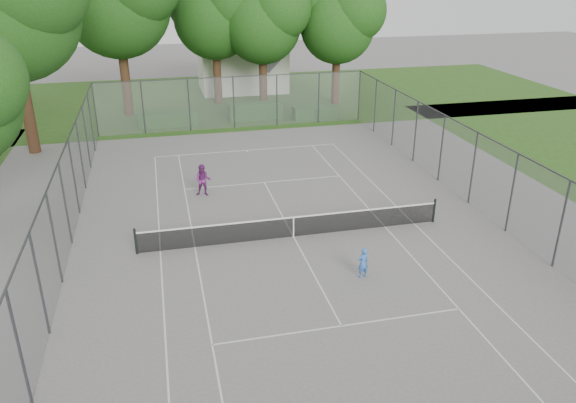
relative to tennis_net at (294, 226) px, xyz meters
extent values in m
plane|color=#63605E|center=(0.00, 0.00, -0.51)|extent=(120.00, 120.00, 0.00)
cube|color=#244714|center=(0.00, 26.00, -0.51)|extent=(60.00, 20.00, 0.00)
cube|color=silver|center=(0.00, 11.88, -0.50)|extent=(10.97, 0.06, 0.01)
cube|color=silver|center=(-5.49, 0.00, -0.50)|extent=(0.06, 23.77, 0.01)
cube|color=silver|center=(5.49, 0.00, -0.50)|extent=(0.06, 23.77, 0.01)
cube|color=silver|center=(-4.12, 0.00, -0.50)|extent=(0.06, 23.77, 0.01)
cube|color=silver|center=(4.12, 0.00, -0.50)|extent=(0.06, 23.77, 0.01)
cube|color=silver|center=(0.00, -6.40, -0.50)|extent=(8.23, 0.06, 0.01)
cube|color=silver|center=(0.00, 6.40, -0.50)|extent=(8.23, 0.06, 0.01)
cube|color=silver|center=(0.00, 0.00, -0.50)|extent=(0.06, 12.80, 0.01)
cube|color=silver|center=(0.00, 11.73, -0.50)|extent=(0.06, 0.30, 0.01)
cylinder|color=black|center=(-6.39, 0.00, 0.04)|extent=(0.10, 0.10, 1.10)
cylinder|color=black|center=(6.39, 0.00, 0.04)|extent=(0.10, 0.10, 1.10)
cube|color=black|center=(0.00, 0.00, -0.06)|extent=(12.67, 0.01, 0.86)
cube|color=silver|center=(0.00, 0.00, 0.40)|extent=(12.77, 0.03, 0.06)
cube|color=silver|center=(0.00, 0.00, -0.07)|extent=(0.05, 0.02, 0.88)
cylinder|color=#38383D|center=(-9.00, 17.00, 1.24)|extent=(0.08, 0.08, 3.50)
cylinder|color=#38383D|center=(9.00, 17.00, 1.24)|extent=(0.08, 0.08, 3.50)
cube|color=slate|center=(0.00, 17.00, 1.24)|extent=(18.00, 0.02, 3.50)
cube|color=slate|center=(-9.00, 0.00, 1.24)|extent=(0.02, 34.00, 3.50)
cube|color=slate|center=(9.00, 0.00, 1.24)|extent=(0.02, 34.00, 3.50)
cube|color=#38383D|center=(0.00, 17.00, 2.99)|extent=(18.00, 0.05, 0.05)
cube|color=#38383D|center=(-9.00, 0.00, 2.99)|extent=(0.05, 34.00, 0.05)
cube|color=#38383D|center=(9.00, 0.00, 2.99)|extent=(0.05, 34.00, 0.05)
cylinder|color=#372114|center=(-7.16, 22.38, 2.09)|extent=(0.67, 0.67, 5.21)
sphere|color=#163D10|center=(-7.16, 22.38, 7.29)|extent=(7.41, 7.41, 7.41)
cylinder|color=#372114|center=(-0.20, 24.52, 1.68)|extent=(0.63, 0.63, 4.38)
sphere|color=#163D10|center=(-0.20, 24.52, 6.05)|extent=(6.23, 6.23, 6.23)
sphere|color=#163D10|center=(1.04, 23.59, 7.30)|extent=(4.98, 4.98, 4.98)
sphere|color=#163D10|center=(-1.30, 25.30, 6.99)|extent=(4.67, 4.67, 4.67)
cylinder|color=#372114|center=(3.15, 22.76, 1.56)|extent=(0.62, 0.62, 4.14)
sphere|color=#163D10|center=(3.15, 22.76, 5.69)|extent=(5.89, 5.89, 5.89)
sphere|color=#163D10|center=(4.33, 21.87, 6.87)|extent=(4.71, 4.71, 4.71)
sphere|color=#163D10|center=(2.12, 23.49, 6.57)|extent=(4.41, 4.41, 4.41)
cylinder|color=#372114|center=(8.88, 22.09, 1.50)|extent=(0.62, 0.62, 4.01)
sphere|color=#163D10|center=(8.88, 22.09, 5.50)|extent=(5.71, 5.71, 5.71)
sphere|color=#163D10|center=(10.02, 21.24, 6.64)|extent=(4.57, 4.57, 4.57)
sphere|color=#163D10|center=(7.88, 22.81, 6.36)|extent=(4.28, 4.28, 4.28)
cylinder|color=#372114|center=(-12.50, 14.51, 2.17)|extent=(0.68, 0.68, 5.37)
sphere|color=#163D10|center=(-12.50, 14.51, 7.53)|extent=(7.64, 7.64, 7.64)
cube|color=#1D4917|center=(-4.42, 18.56, -0.01)|extent=(4.03, 1.21, 1.01)
cube|color=#1D4917|center=(1.81, 18.85, 0.09)|extent=(3.84, 1.10, 1.21)
cube|color=#1D4917|center=(5.98, 17.94, -0.05)|extent=(3.07, 1.13, 0.92)
cube|color=silver|center=(2.49, 29.04, 2.22)|extent=(7.27, 5.46, 5.46)
cube|color=#56565B|center=(2.49, 29.04, 4.94)|extent=(7.20, 5.64, 7.20)
imported|color=#3168BA|center=(1.69, -3.71, 0.08)|extent=(0.49, 0.37, 1.19)
imported|color=#692367|center=(-3.23, 5.40, 0.29)|extent=(0.90, 0.77, 1.59)
camera|label=1|loc=(-5.07, -20.40, 10.25)|focal=35.00mm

